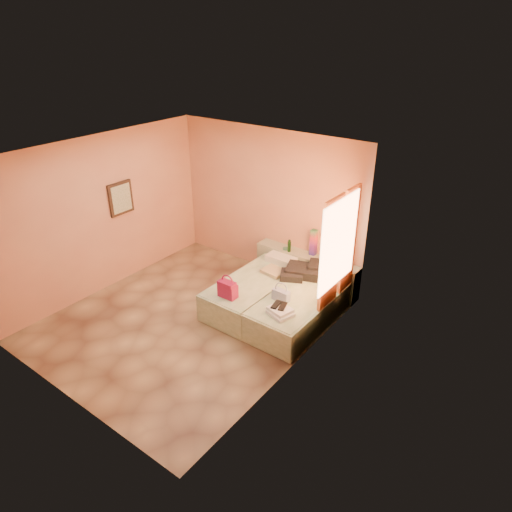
{
  "coord_description": "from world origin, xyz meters",
  "views": [
    {
      "loc": [
        4.64,
        -4.42,
        4.43
      ],
      "look_at": [
        0.74,
        0.85,
        1.07
      ],
      "focal_mm": 32.0,
      "sensor_mm": 36.0,
      "label": 1
    }
  ],
  "objects_px": {
    "bed_left": "(256,291)",
    "magenta_handbag": "(228,289)",
    "bed_right": "(300,308)",
    "green_book": "(327,260)",
    "flower_vase": "(342,259)",
    "headboard_ledge": "(306,270)",
    "water_bottle": "(289,246)",
    "towel_stack": "(280,312)",
    "blue_handbag": "(281,295)"
  },
  "relations": [
    {
      "from": "water_bottle",
      "to": "blue_handbag",
      "type": "xyz_separation_m",
      "value": [
        0.68,
        -1.28,
        -0.17
      ]
    },
    {
      "from": "headboard_ledge",
      "to": "magenta_handbag",
      "type": "height_order",
      "value": "magenta_handbag"
    },
    {
      "from": "bed_left",
      "to": "magenta_handbag",
      "type": "distance_m",
      "value": 0.83
    },
    {
      "from": "blue_handbag",
      "to": "towel_stack",
      "type": "relative_size",
      "value": 0.8
    },
    {
      "from": "bed_left",
      "to": "flower_vase",
      "type": "relative_size",
      "value": 8.19
    },
    {
      "from": "headboard_ledge",
      "to": "blue_handbag",
      "type": "xyz_separation_m",
      "value": [
        0.34,
        -1.36,
        0.27
      ]
    },
    {
      "from": "flower_vase",
      "to": "bed_left",
      "type": "bearing_deg",
      "value": -135.39
    },
    {
      "from": "magenta_handbag",
      "to": "blue_handbag",
      "type": "relative_size",
      "value": 1.08
    },
    {
      "from": "water_bottle",
      "to": "flower_vase",
      "type": "relative_size",
      "value": 0.93
    },
    {
      "from": "green_book",
      "to": "blue_handbag",
      "type": "relative_size",
      "value": 0.67
    },
    {
      "from": "blue_handbag",
      "to": "magenta_handbag",
      "type": "bearing_deg",
      "value": -149.25
    },
    {
      "from": "water_bottle",
      "to": "magenta_handbag",
      "type": "bearing_deg",
      "value": -92.24
    },
    {
      "from": "headboard_ledge",
      "to": "green_book",
      "type": "bearing_deg",
      "value": 2.16
    },
    {
      "from": "water_bottle",
      "to": "bed_right",
      "type": "bearing_deg",
      "value": -48.35
    },
    {
      "from": "bed_right",
      "to": "bed_left",
      "type": "bearing_deg",
      "value": -179.55
    },
    {
      "from": "headboard_ledge",
      "to": "blue_handbag",
      "type": "relative_size",
      "value": 7.28
    },
    {
      "from": "bed_left",
      "to": "magenta_handbag",
      "type": "xyz_separation_m",
      "value": [
        -0.03,
        -0.73,
        0.39
      ]
    },
    {
      "from": "bed_left",
      "to": "towel_stack",
      "type": "bearing_deg",
      "value": -34.51
    },
    {
      "from": "green_book",
      "to": "magenta_handbag",
      "type": "bearing_deg",
      "value": -116.2
    },
    {
      "from": "headboard_ledge",
      "to": "blue_handbag",
      "type": "distance_m",
      "value": 1.43
    },
    {
      "from": "headboard_ledge",
      "to": "flower_vase",
      "type": "distance_m",
      "value": 0.83
    },
    {
      "from": "flower_vase",
      "to": "magenta_handbag",
      "type": "xyz_separation_m",
      "value": [
        -1.1,
        -1.78,
        -0.13
      ]
    },
    {
      "from": "headboard_ledge",
      "to": "towel_stack",
      "type": "height_order",
      "value": "headboard_ledge"
    },
    {
      "from": "water_bottle",
      "to": "towel_stack",
      "type": "bearing_deg",
      "value": -61.08
    },
    {
      "from": "bed_left",
      "to": "towel_stack",
      "type": "relative_size",
      "value": 5.71
    },
    {
      "from": "headboard_ledge",
      "to": "water_bottle",
      "type": "height_order",
      "value": "water_bottle"
    },
    {
      "from": "bed_right",
      "to": "green_book",
      "type": "distance_m",
      "value": 1.15
    },
    {
      "from": "water_bottle",
      "to": "magenta_handbag",
      "type": "xyz_separation_m",
      "value": [
        -0.07,
        -1.7,
        -0.12
      ]
    },
    {
      "from": "magenta_handbag",
      "to": "blue_handbag",
      "type": "distance_m",
      "value": 0.85
    },
    {
      "from": "towel_stack",
      "to": "green_book",
      "type": "bearing_deg",
      "value": 95.36
    },
    {
      "from": "water_bottle",
      "to": "magenta_handbag",
      "type": "distance_m",
      "value": 1.7
    },
    {
      "from": "headboard_ledge",
      "to": "water_bottle",
      "type": "distance_m",
      "value": 0.56
    },
    {
      "from": "magenta_handbag",
      "to": "towel_stack",
      "type": "relative_size",
      "value": 0.87
    },
    {
      "from": "green_book",
      "to": "flower_vase",
      "type": "height_order",
      "value": "flower_vase"
    },
    {
      "from": "bed_left",
      "to": "water_bottle",
      "type": "distance_m",
      "value": 1.1
    },
    {
      "from": "blue_handbag",
      "to": "green_book",
      "type": "bearing_deg",
      "value": 88.8
    },
    {
      "from": "green_book",
      "to": "towel_stack",
      "type": "xyz_separation_m",
      "value": [
        0.16,
        -1.72,
        -0.12
      ]
    },
    {
      "from": "water_bottle",
      "to": "magenta_handbag",
      "type": "height_order",
      "value": "water_bottle"
    },
    {
      "from": "bed_right",
      "to": "magenta_handbag",
      "type": "xyz_separation_m",
      "value": [
        -0.93,
        -0.73,
        0.39
      ]
    },
    {
      "from": "flower_vase",
      "to": "towel_stack",
      "type": "relative_size",
      "value": 0.7
    },
    {
      "from": "bed_right",
      "to": "towel_stack",
      "type": "xyz_separation_m",
      "value": [
        0.03,
        -0.65,
        0.3
      ]
    },
    {
      "from": "green_book",
      "to": "towel_stack",
      "type": "distance_m",
      "value": 1.73
    },
    {
      "from": "bed_right",
      "to": "flower_vase",
      "type": "bearing_deg",
      "value": 81.33
    },
    {
      "from": "bed_left",
      "to": "green_book",
      "type": "xyz_separation_m",
      "value": [
        0.77,
        1.06,
        0.42
      ]
    },
    {
      "from": "headboard_ledge",
      "to": "green_book",
      "type": "distance_m",
      "value": 0.52
    },
    {
      "from": "water_bottle",
      "to": "towel_stack",
      "type": "height_order",
      "value": "water_bottle"
    },
    {
      "from": "headboard_ledge",
      "to": "water_bottle",
      "type": "xyz_separation_m",
      "value": [
        -0.34,
        -0.08,
        0.44
      ]
    },
    {
      "from": "magenta_handbag",
      "to": "flower_vase",
      "type": "bearing_deg",
      "value": 57.77
    },
    {
      "from": "headboard_ledge",
      "to": "blue_handbag",
      "type": "bearing_deg",
      "value": -76.05
    },
    {
      "from": "flower_vase",
      "to": "magenta_handbag",
      "type": "relative_size",
      "value": 0.81
    }
  ]
}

